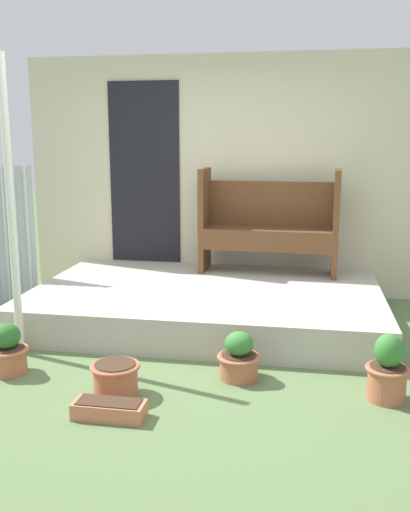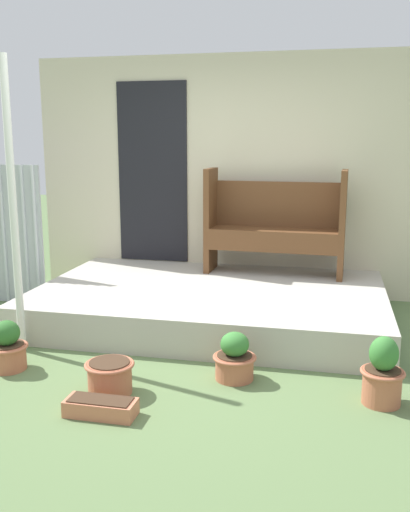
# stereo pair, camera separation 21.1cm
# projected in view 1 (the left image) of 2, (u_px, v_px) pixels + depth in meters

# --- Properties ---
(ground_plane) EXTENTS (24.00, 24.00, 0.00)m
(ground_plane) POSITION_uv_depth(u_px,v_px,m) (181.00, 360.00, 4.49)
(ground_plane) COLOR #5B7547
(porch_slab) EXTENTS (3.25, 2.11, 0.32)m
(porch_slab) POSITION_uv_depth(u_px,v_px,m) (207.00, 303.00, 5.47)
(porch_slab) COLOR #B7B2A5
(porch_slab) RESTS_ON ground_plane
(house_wall) EXTENTS (4.45, 0.08, 2.60)m
(house_wall) POSITION_uv_depth(u_px,v_px,m) (220.00, 176.00, 6.29)
(house_wall) COLOR beige
(house_wall) RESTS_ON ground_plane
(support_post) EXTENTS (0.06, 0.06, 2.34)m
(support_post) POSITION_uv_depth(u_px,v_px,m) (11.00, 210.00, 4.40)
(support_post) COLOR white
(support_post) RESTS_ON ground_plane
(bench) EXTENTS (1.44, 0.45, 1.09)m
(bench) POSITION_uv_depth(u_px,v_px,m) (269.00, 221.00, 5.94)
(bench) COLOR brown
(bench) RESTS_ON porch_slab
(flower_pot_left) EXTENTS (0.31, 0.31, 0.38)m
(flower_pot_left) POSITION_uv_depth(u_px,v_px,m) (8.00, 352.00, 4.21)
(flower_pot_left) COLOR #B76647
(flower_pot_left) RESTS_ON ground_plane
(flower_pot_middle) EXTENTS (0.34, 0.34, 0.23)m
(flower_pot_middle) POSITION_uv_depth(u_px,v_px,m) (116.00, 378.00, 3.86)
(flower_pot_middle) COLOR #B76647
(flower_pot_middle) RESTS_ON ground_plane
(flower_pot_right) EXTENTS (0.32, 0.32, 0.35)m
(flower_pot_right) POSITION_uv_depth(u_px,v_px,m) (239.00, 358.00, 4.12)
(flower_pot_right) COLOR #B76647
(flower_pot_right) RESTS_ON ground_plane
(flower_pot_far_right) EXTENTS (0.29, 0.29, 0.46)m
(flower_pot_far_right) POSITION_uv_depth(u_px,v_px,m) (387.00, 371.00, 3.77)
(flower_pot_far_right) COLOR #B76647
(flower_pot_far_right) RESTS_ON ground_plane
(planter_box_rect) EXTENTS (0.45, 0.18, 0.11)m
(planter_box_rect) POSITION_uv_depth(u_px,v_px,m) (109.00, 409.00, 3.56)
(planter_box_rect) COLOR #C67251
(planter_box_rect) RESTS_ON ground_plane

